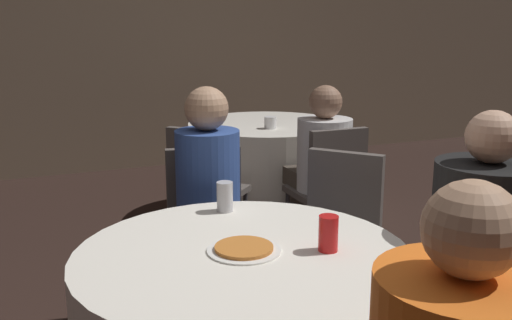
{
  "coord_description": "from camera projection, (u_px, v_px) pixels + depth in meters",
  "views": [
    {
      "loc": [
        -0.81,
        -1.72,
        1.48
      ],
      "look_at": [
        0.24,
        0.76,
        0.85
      ],
      "focal_mm": 40.0,
      "sensor_mm": 36.0,
      "label": 1
    }
  ],
  "objects": [
    {
      "name": "person_blue_shirt",
      "position": [
        211.0,
        215.0,
        2.71
      ],
      "size": [
        0.35,
        0.49,
        1.21
      ],
      "rotation": [
        0.0,
        0.0,
        -3.33
      ],
      "color": "#4C4238",
      "rests_on": "ground_plane"
    },
    {
      "name": "soda_can_red",
      "position": [
        328.0,
        233.0,
        1.89
      ],
      "size": [
        0.07,
        0.07,
        0.12
      ],
      "color": "red",
      "rests_on": "table_near"
    },
    {
      "name": "chair_near_north",
      "position": [
        206.0,
        219.0,
        2.88
      ],
      "size": [
        0.47,
        0.47,
        0.88
      ],
      "rotation": [
        0.0,
        0.0,
        -3.33
      ],
      "color": "#59514C",
      "rests_on": "ground_plane"
    },
    {
      "name": "person_black_shirt",
      "position": [
        466.0,
        267.0,
        2.08
      ],
      "size": [
        0.52,
        0.42,
        1.2
      ],
      "rotation": [
        0.0,
        0.0,
        1.37
      ],
      "color": "#4C4238",
      "rests_on": "ground_plane"
    },
    {
      "name": "person_white_shirt",
      "position": [
        318.0,
        169.0,
        3.7
      ],
      "size": [
        0.35,
        0.51,
        1.13
      ],
      "rotation": [
        0.0,
        0.0,
        -0.01
      ],
      "color": "#4C4238",
      "rests_on": "ground_plane"
    },
    {
      "name": "soda_can_silver",
      "position": [
        225.0,
        197.0,
        2.3
      ],
      "size": [
        0.07,
        0.07,
        0.12
      ],
      "color": "silver",
      "rests_on": "table_near"
    },
    {
      "name": "wall_back",
      "position": [
        97.0,
        35.0,
        5.71
      ],
      "size": [
        16.0,
        0.06,
        2.8
      ],
      "color": "gray",
      "rests_on": "ground_plane"
    },
    {
      "name": "cup_far",
      "position": [
        270.0,
        123.0,
        4.19
      ],
      "size": [
        0.09,
        0.09,
        0.09
      ],
      "color": "white",
      "rests_on": "table_far"
    },
    {
      "name": "chair_far_southwest",
      "position": [
        203.0,
        181.0,
        3.58
      ],
      "size": [
        0.57,
        0.57,
        0.88
      ],
      "rotation": [
        0.0,
        0.0,
        -0.82
      ],
      "color": "#59514C",
      "rests_on": "ground_plane"
    },
    {
      "name": "pizza_plate_near",
      "position": [
        244.0,
        249.0,
        1.9
      ],
      "size": [
        0.25,
        0.25,
        0.02
      ],
      "color": "white",
      "rests_on": "table_near"
    },
    {
      "name": "table_far",
      "position": [
        266.0,
        169.0,
        4.53
      ],
      "size": [
        1.22,
        1.22,
        0.75
      ],
      "color": "white",
      "rests_on": "ground_plane"
    },
    {
      "name": "chair_near_northeast",
      "position": [
        338.0,
        224.0,
        2.8
      ],
      "size": [
        0.56,
        0.56,
        0.88
      ],
      "rotation": [
        0.0,
        0.0,
        -4.02
      ],
      "color": "#59514C",
      "rests_on": "ground_plane"
    },
    {
      "name": "chair_near_east",
      "position": [
        500.0,
        286.0,
        2.13
      ],
      "size": [
        0.48,
        0.47,
        0.88
      ],
      "rotation": [
        0.0,
        0.0,
        1.37
      ],
      "color": "#59514C",
      "rests_on": "ground_plane"
    },
    {
      "name": "chair_far_south",
      "position": [
        330.0,
        182.0,
        3.57
      ],
      "size": [
        0.41,
        0.41,
        0.88
      ],
      "rotation": [
        0.0,
        0.0,
        -0.01
      ],
      "color": "#59514C",
      "rests_on": "ground_plane"
    }
  ]
}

